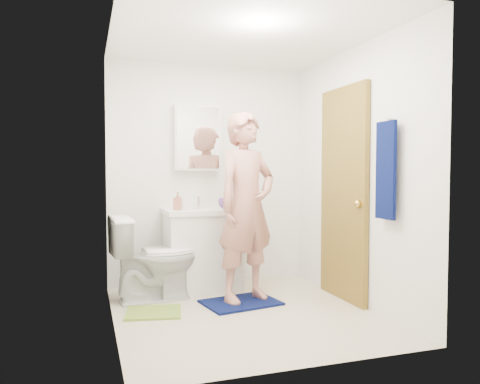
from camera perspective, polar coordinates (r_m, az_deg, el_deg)
name	(u,v)px	position (r m, az deg, el deg)	size (l,w,h in m)	color
floor	(244,314)	(4.23, 0.49, -14.68)	(2.20, 2.40, 0.02)	beige
ceiling	(244,34)	(4.20, 0.50, 18.69)	(2.20, 2.40, 0.02)	white
wall_back	(209,175)	(5.20, -3.80, 2.09)	(2.20, 0.02, 2.40)	white
wall_front	(307,178)	(2.92, 8.17, 1.66)	(2.20, 0.02, 2.40)	white
wall_left	(111,177)	(3.83, -15.46, 1.82)	(0.02, 2.40, 2.40)	white
wall_right	(356,176)	(4.52, 13.96, 1.94)	(0.02, 2.40, 2.40)	white
vanity_cabinet	(202,252)	(4.95, -4.61, -7.25)	(0.75, 0.55, 0.80)	white
countertop	(202,211)	(4.89, -4.63, -2.34)	(0.79, 0.59, 0.05)	white
sink_basin	(202,210)	(4.89, -4.63, -2.17)	(0.40, 0.40, 0.03)	white
faucet	(198,202)	(5.06, -5.11, -1.21)	(0.03, 0.03, 0.12)	silver
medicine_cabinet	(197,138)	(5.10, -5.26, 6.57)	(0.50, 0.12, 0.70)	white
mirror_panel	(198,138)	(5.04, -5.10, 6.62)	(0.46, 0.01, 0.66)	white
door	(343,194)	(4.63, 12.47, -0.20)	(0.05, 0.80, 2.05)	olive
door_knob	(358,204)	(4.34, 14.17, -1.39)	(0.07, 0.07, 0.07)	gold
towel	(386,170)	(4.00, 17.36, 2.54)	(0.03, 0.24, 0.80)	#071044
towel_hook	(391,119)	(4.04, 17.90, 8.49)	(0.02, 0.02, 0.06)	silver
toilet	(154,257)	(4.62, -10.42, -7.84)	(0.46, 0.81, 0.83)	white
bath_mat	(241,303)	(4.50, 0.09, -13.33)	(0.68, 0.49, 0.02)	#071044
green_rug	(154,312)	(4.28, -10.50, -14.23)	(0.47, 0.40, 0.02)	olive
soap_dispenser	(178,201)	(4.78, -7.59, -1.08)	(0.08, 0.08, 0.18)	#AC6350
toothbrush_cup	(224,203)	(5.03, -1.94, -1.32)	(0.13, 0.13, 0.10)	#6E408E
man	(246,207)	(4.40, 0.79, -1.78)	(0.65, 0.42, 1.77)	tan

